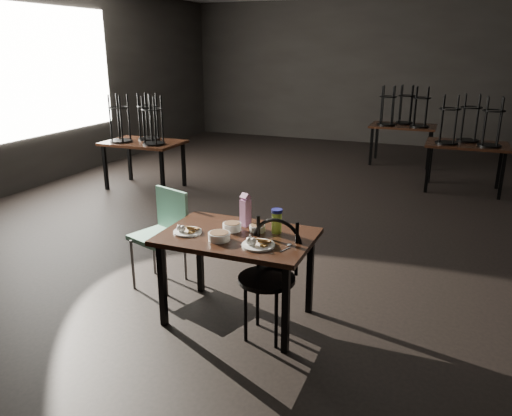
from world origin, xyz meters
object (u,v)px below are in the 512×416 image
at_px(main_table, 237,244).
at_px(water_bottle, 277,221).
at_px(bentwood_chair, 271,269).
at_px(school_chair, 163,228).
at_px(juice_carton, 245,211).

distance_m(main_table, water_bottle, 0.36).
distance_m(bentwood_chair, school_chair, 1.33).
relative_size(juice_carton, school_chair, 0.31).
relative_size(juice_carton, bentwood_chair, 0.30).
xyz_separation_m(juice_carton, school_chair, (-0.91, 0.16, -0.33)).
xyz_separation_m(bentwood_chair, school_chair, (-1.24, 0.46, -0.00)).
height_order(main_table, juice_carton, juice_carton).
relative_size(main_table, bentwood_chair, 1.30).
xyz_separation_m(juice_carton, bentwood_chair, (0.34, -0.31, -0.33)).
bearing_deg(bentwood_chair, juice_carton, 142.46).
bearing_deg(bentwood_chair, water_bottle, 104.78).
bearing_deg(school_chair, juice_carton, 9.21).
distance_m(water_bottle, school_chair, 1.26).
height_order(main_table, water_bottle, water_bottle).
relative_size(water_bottle, bentwood_chair, 0.21).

